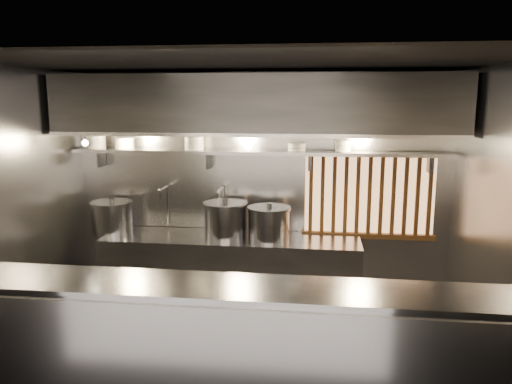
% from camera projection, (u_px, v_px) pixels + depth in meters
% --- Properties ---
extents(floor, '(4.50, 4.50, 0.00)m').
position_uv_depth(floor, '(241.00, 359.00, 4.85)').
color(floor, black).
rests_on(floor, ground).
extents(ceiling, '(4.50, 4.50, 0.00)m').
position_uv_depth(ceiling, '(240.00, 63.00, 4.33)').
color(ceiling, black).
rests_on(ceiling, wall_back).
extents(wall_back, '(4.50, 0.00, 4.50)m').
position_uv_depth(wall_back, '(260.00, 190.00, 6.05)').
color(wall_back, gray).
rests_on(wall_back, floor).
extents(wall_left, '(0.00, 3.00, 3.00)m').
position_uv_depth(wall_left, '(13.00, 212.00, 4.87)').
color(wall_left, gray).
rests_on(wall_left, floor).
extents(wall_right, '(0.00, 3.00, 3.00)m').
position_uv_depth(wall_right, '(497.00, 227.00, 4.31)').
color(wall_right, gray).
rests_on(wall_right, floor).
extents(serving_counter, '(4.50, 0.56, 1.13)m').
position_uv_depth(serving_counter, '(222.00, 355.00, 3.81)').
color(serving_counter, gray).
rests_on(serving_counter, floor).
extents(cooking_bench, '(3.00, 0.70, 0.90)m').
position_uv_depth(cooking_bench, '(231.00, 274.00, 5.90)').
color(cooking_bench, gray).
rests_on(cooking_bench, floor).
extents(bowl_shelf, '(4.40, 0.34, 0.04)m').
position_uv_depth(bowl_shelf, '(258.00, 152.00, 5.79)').
color(bowl_shelf, gray).
rests_on(bowl_shelf, wall_back).
extents(exhaust_hood, '(4.40, 0.81, 0.65)m').
position_uv_depth(exhaust_hood, '(256.00, 105.00, 5.47)').
color(exhaust_hood, '#2D2D30').
rests_on(exhaust_hood, ceiling).
extents(wood_screen, '(1.56, 0.09, 1.04)m').
position_uv_depth(wood_screen, '(369.00, 195.00, 5.85)').
color(wood_screen, '#EFAA6B').
rests_on(wood_screen, wall_back).
extents(faucet_left, '(0.04, 0.30, 0.50)m').
position_uv_depth(faucet_left, '(165.00, 197.00, 6.08)').
color(faucet_left, silver).
rests_on(faucet_left, wall_back).
extents(faucet_right, '(0.04, 0.30, 0.50)m').
position_uv_depth(faucet_right, '(221.00, 199.00, 5.99)').
color(faucet_right, silver).
rests_on(faucet_right, wall_back).
extents(heat_lamp, '(0.25, 0.35, 0.20)m').
position_uv_depth(heat_lamp, '(83.00, 138.00, 5.53)').
color(heat_lamp, gray).
rests_on(heat_lamp, exhaust_hood).
extents(pendant_bulb, '(0.09, 0.09, 0.19)m').
position_uv_depth(pendant_bulb, '(248.00, 146.00, 5.67)').
color(pendant_bulb, '#2D2D30').
rests_on(pendant_bulb, exhaust_hood).
extents(stock_pot_left, '(0.56, 0.56, 0.42)m').
position_uv_depth(stock_pot_left, '(112.00, 217.00, 6.00)').
color(stock_pot_left, gray).
rests_on(stock_pot_left, cooking_bench).
extents(stock_pot_mid, '(0.67, 0.67, 0.45)m').
position_uv_depth(stock_pot_mid, '(226.00, 219.00, 5.81)').
color(stock_pot_mid, gray).
rests_on(stock_pot_mid, cooking_bench).
extents(stock_pot_right, '(0.55, 0.55, 0.42)m').
position_uv_depth(stock_pot_right, '(269.00, 223.00, 5.69)').
color(stock_pot_right, gray).
rests_on(stock_pot_right, cooking_bench).
extents(bowl_stack_0, '(0.24, 0.24, 0.17)m').
position_uv_depth(bowl_stack_0, '(96.00, 141.00, 6.01)').
color(bowl_stack_0, white).
rests_on(bowl_stack_0, bowl_shelf).
extents(bowl_stack_1, '(0.24, 0.24, 0.13)m').
position_uv_depth(bowl_stack_1, '(125.00, 143.00, 5.97)').
color(bowl_stack_1, white).
rests_on(bowl_stack_1, bowl_shelf).
extents(bowl_stack_2, '(0.24, 0.24, 0.17)m').
position_uv_depth(bowl_stack_2, '(194.00, 143.00, 5.86)').
color(bowl_stack_2, white).
rests_on(bowl_stack_2, bowl_shelf).
extents(bowl_stack_3, '(0.22, 0.22, 0.09)m').
position_uv_depth(bowl_stack_3, '(297.00, 147.00, 5.72)').
color(bowl_stack_3, white).
rests_on(bowl_stack_3, bowl_shelf).
extents(bowl_stack_4, '(0.20, 0.20, 0.13)m').
position_uv_depth(bowl_stack_4, '(343.00, 146.00, 5.65)').
color(bowl_stack_4, white).
rests_on(bowl_stack_4, bowl_shelf).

